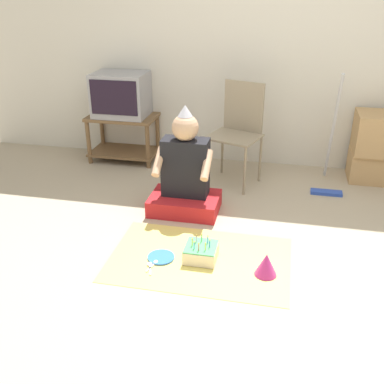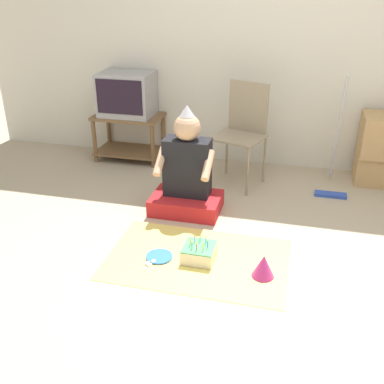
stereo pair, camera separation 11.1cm
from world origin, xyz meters
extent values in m
plane|color=tan|center=(0.00, 0.00, 0.00)|extent=(16.00, 16.00, 0.00)
cube|color=beige|center=(0.00, 2.06, 1.27)|extent=(6.40, 0.06, 2.55)
cube|color=brown|center=(-1.54, 1.82, 0.47)|extent=(0.71, 0.43, 0.03)
cube|color=brown|center=(-1.54, 1.82, 0.09)|extent=(0.71, 0.43, 0.02)
cylinder|color=brown|center=(-1.86, 1.63, 0.24)|extent=(0.04, 0.04, 0.49)
cylinder|color=brown|center=(-1.22, 1.63, 0.24)|extent=(0.04, 0.04, 0.49)
cylinder|color=brown|center=(-1.86, 2.00, 0.24)|extent=(0.04, 0.04, 0.49)
cylinder|color=brown|center=(-1.22, 2.00, 0.24)|extent=(0.04, 0.04, 0.49)
cube|color=#99999E|center=(-1.54, 1.82, 0.71)|extent=(0.54, 0.41, 0.44)
cube|color=black|center=(-1.54, 1.61, 0.72)|extent=(0.48, 0.01, 0.34)
cube|color=gray|center=(-0.32, 1.43, 0.47)|extent=(0.55, 0.52, 0.02)
cube|color=gray|center=(-0.26, 1.61, 0.70)|extent=(0.38, 0.14, 0.47)
cylinder|color=gray|center=(-0.57, 1.33, 0.23)|extent=(0.02, 0.02, 0.47)
cylinder|color=gray|center=(-0.19, 1.20, 0.23)|extent=(0.02, 0.02, 0.47)
cylinder|color=gray|center=(-0.46, 1.67, 0.23)|extent=(0.02, 0.02, 0.47)
cylinder|color=gray|center=(-0.07, 1.53, 0.23)|extent=(0.02, 0.02, 0.47)
cube|color=#2D4CB2|center=(0.55, 1.37, 0.01)|extent=(0.28, 0.09, 0.03)
cylinder|color=#B7B7BC|center=(0.55, 1.55, 0.56)|extent=(0.03, 0.40, 1.06)
cube|color=red|center=(-0.64, 0.78, 0.07)|extent=(0.57, 0.40, 0.14)
cube|color=black|center=(-0.64, 0.82, 0.38)|extent=(0.38, 0.19, 0.48)
sphere|color=tan|center=(-0.64, 0.82, 0.72)|extent=(0.22, 0.22, 0.22)
cone|color=silver|center=(-0.64, 0.82, 0.86)|extent=(0.12, 0.12, 0.09)
cylinder|color=tan|center=(-0.83, 0.71, 0.46)|extent=(0.06, 0.25, 0.20)
cylinder|color=tan|center=(-0.44, 0.71, 0.46)|extent=(0.06, 0.25, 0.20)
cube|color=#EAD666|center=(-0.38, 0.09, 0.00)|extent=(1.26, 0.81, 0.01)
cube|color=#F4E0C6|center=(-0.37, 0.09, 0.05)|extent=(0.22, 0.22, 0.10)
cube|color=#4CB266|center=(-0.37, 0.09, 0.11)|extent=(0.22, 0.22, 0.01)
cylinder|color=#4C7FE5|center=(-0.31, 0.09, 0.13)|extent=(0.01, 0.01, 0.06)
sphere|color=#FFCC4C|center=(-0.31, 0.09, 0.16)|extent=(0.01, 0.01, 0.01)
cylinder|color=#4C7FE5|center=(-0.33, 0.14, 0.13)|extent=(0.01, 0.01, 0.06)
sphere|color=#FFCC4C|center=(-0.33, 0.14, 0.16)|extent=(0.01, 0.01, 0.01)
cylinder|color=#66C666|center=(-0.37, 0.15, 0.13)|extent=(0.01, 0.01, 0.06)
sphere|color=#FFCC4C|center=(-0.37, 0.15, 0.16)|extent=(0.01, 0.01, 0.01)
cylinder|color=#E58CCC|center=(-0.41, 0.14, 0.13)|extent=(0.01, 0.01, 0.06)
sphere|color=#FFCC4C|center=(-0.41, 0.14, 0.16)|extent=(0.01, 0.01, 0.01)
cylinder|color=yellow|center=(-0.43, 0.09, 0.13)|extent=(0.01, 0.01, 0.06)
sphere|color=#FFCC4C|center=(-0.43, 0.09, 0.16)|extent=(0.01, 0.01, 0.01)
cylinder|color=#4C7FE5|center=(-0.41, 0.05, 0.13)|extent=(0.01, 0.01, 0.06)
sphere|color=#FFCC4C|center=(-0.41, 0.05, 0.16)|extent=(0.01, 0.01, 0.01)
cylinder|color=#EA4C4C|center=(-0.37, 0.03, 0.13)|extent=(0.01, 0.01, 0.06)
sphere|color=#FFCC4C|center=(-0.37, 0.03, 0.16)|extent=(0.01, 0.01, 0.01)
cylinder|color=yellow|center=(-0.33, 0.05, 0.13)|extent=(0.01, 0.01, 0.06)
sphere|color=#FFCC4C|center=(-0.33, 0.05, 0.16)|extent=(0.01, 0.01, 0.01)
cone|color=#CC338C|center=(0.09, 0.00, 0.08)|extent=(0.15, 0.15, 0.16)
cylinder|color=blue|center=(-0.64, 0.04, 0.01)|extent=(0.19, 0.19, 0.01)
ellipsoid|color=white|center=(-0.66, -0.02, 0.01)|extent=(0.04, 0.05, 0.01)
cube|color=white|center=(-0.68, -0.09, 0.01)|extent=(0.04, 0.10, 0.01)
ellipsoid|color=white|center=(-0.70, -0.06, 0.01)|extent=(0.04, 0.05, 0.01)
cube|color=white|center=(-0.67, -0.12, 0.01)|extent=(0.04, 0.10, 0.01)
camera|label=1|loc=(0.12, -2.50, 1.78)|focal=42.00mm
camera|label=2|loc=(0.23, -2.48, 1.78)|focal=42.00mm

